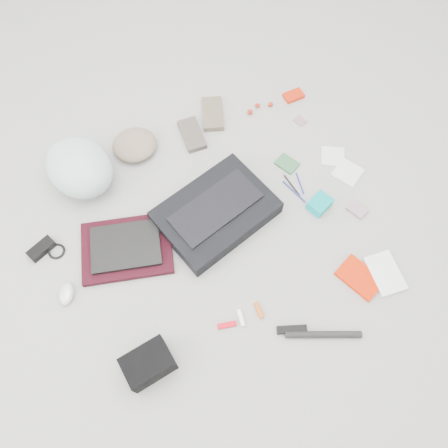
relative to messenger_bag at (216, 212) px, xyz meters
name	(u,v)px	position (x,y,z in m)	size (l,w,h in m)	color
ground_plane	(224,229)	(0.01, -0.07, -0.04)	(4.00, 4.00, 0.00)	gray
messenger_bag	(216,212)	(0.00, 0.00, 0.00)	(0.50, 0.36, 0.08)	black
bag_flap	(216,207)	(0.00, 0.00, 0.05)	(0.41, 0.19, 0.01)	black
laptop_sleeve	(127,248)	(-0.43, 0.02, -0.03)	(0.39, 0.29, 0.03)	black
laptop	(126,246)	(-0.43, 0.02, 0.00)	(0.30, 0.22, 0.02)	black
bike_helmet	(79,167)	(-0.49, 0.45, 0.06)	(0.28, 0.35, 0.21)	silver
beanie	(135,145)	(-0.21, 0.51, 0.00)	(0.22, 0.21, 0.08)	#826E5B
mitten_left	(192,135)	(0.08, 0.47, -0.03)	(0.10, 0.19, 0.03)	#514942
mitten_right	(213,114)	(0.23, 0.54, -0.03)	(0.10, 0.21, 0.03)	brown
power_brick	(42,249)	(-0.77, 0.17, -0.03)	(0.12, 0.06, 0.03)	black
cable_coil	(57,251)	(-0.71, 0.14, -0.04)	(0.08, 0.08, 0.01)	black
mouse	(66,294)	(-0.73, -0.08, -0.02)	(0.06, 0.10, 0.04)	silver
camera_bag	(149,364)	(-0.51, -0.50, 0.02)	(0.18, 0.13, 0.12)	black
multitool	(227,325)	(-0.17, -0.48, -0.04)	(0.08, 0.02, 0.01)	red
toiletry_tube_white	(241,318)	(-0.10, -0.48, -0.03)	(0.02, 0.02, 0.07)	white
toiletry_tube_orange	(259,310)	(-0.02, -0.48, -0.03)	(0.02, 0.02, 0.07)	#C65515
u_lock	(292,330)	(0.06, -0.61, -0.03)	(0.12, 0.03, 0.02)	black
bike_pump	(323,335)	(0.17, -0.68, -0.03)	(0.03, 0.03, 0.31)	black
book_red	(360,277)	(0.44, -0.53, -0.03)	(0.12, 0.18, 0.02)	red
book_white	(385,273)	(0.55, -0.56, -0.03)	(0.12, 0.18, 0.02)	white
notepad	(287,164)	(0.43, 0.12, -0.04)	(0.08, 0.10, 0.01)	#2E5F39
pen_blue	(294,192)	(0.39, -0.04, -0.04)	(0.01, 0.01, 0.15)	navy
pen_black	(292,185)	(0.40, 0.00, -0.04)	(0.01, 0.01, 0.14)	black
pen_navy	(300,183)	(0.44, -0.01, -0.04)	(0.01, 0.01, 0.12)	navy
accordion_wallet	(320,204)	(0.46, -0.15, -0.02)	(0.10, 0.08, 0.05)	#029E9E
card_deck	(357,210)	(0.61, -0.25, -0.03)	(0.06, 0.09, 0.02)	gray
napkin_top	(333,156)	(0.66, 0.06, -0.04)	(0.11, 0.11, 0.01)	silver
napkin_bottom	(348,172)	(0.68, -0.05, -0.04)	(0.12, 0.12, 0.01)	silver
lollipop_a	(250,112)	(0.41, 0.48, -0.03)	(0.03, 0.03, 0.03)	#A01F13
lollipop_b	(257,105)	(0.47, 0.50, -0.03)	(0.02, 0.02, 0.02)	#A52310
lollipop_c	(271,104)	(0.53, 0.48, -0.03)	(0.03, 0.03, 0.03)	#9B230C
altoids_tin	(293,96)	(0.67, 0.48, -0.03)	(0.10, 0.06, 0.02)	red
stamp_sheet	(300,121)	(0.63, 0.32, -0.04)	(0.05, 0.06, 0.00)	gray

